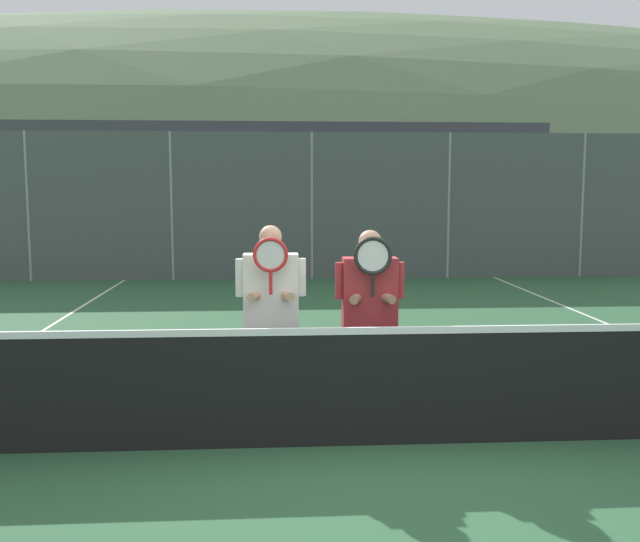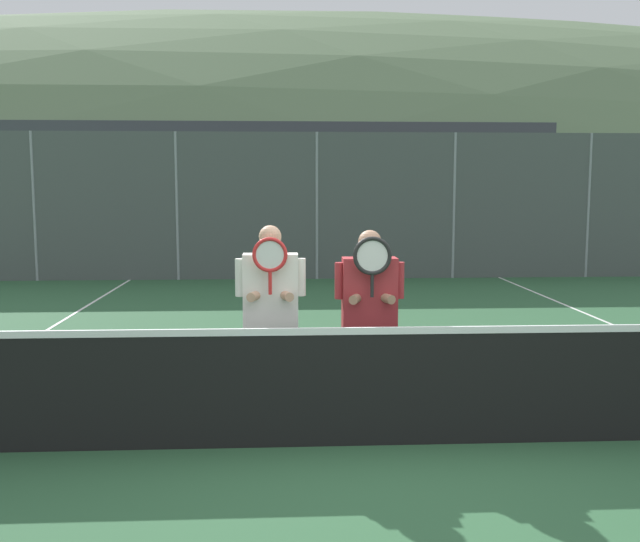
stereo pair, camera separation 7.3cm
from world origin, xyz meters
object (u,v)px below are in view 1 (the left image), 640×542
(player_leftmost, at_px, (271,309))
(car_center, at_px, (492,229))
(car_far_left, at_px, (115,232))
(car_left_of_center, at_px, (310,230))
(player_center_left, at_px, (370,309))

(player_leftmost, distance_m, car_center, 14.38)
(car_far_left, height_order, car_left_of_center, car_left_of_center)
(player_leftmost, height_order, player_center_left, player_leftmost)
(player_leftmost, xyz_separation_m, car_left_of_center, (0.98, 12.77, -0.08))
(car_left_of_center, bearing_deg, car_far_left, 178.08)
(car_center, bearing_deg, player_leftmost, -114.56)
(car_far_left, height_order, car_center, car_center)
(player_leftmost, bearing_deg, car_center, 65.44)
(car_center, bearing_deg, player_center_left, -111.40)
(car_far_left, bearing_deg, player_leftmost, -72.25)
(player_leftmost, relative_size, player_center_left, 1.02)
(player_leftmost, bearing_deg, car_left_of_center, 85.60)
(player_leftmost, relative_size, car_far_left, 0.41)
(car_left_of_center, height_order, car_center, car_left_of_center)
(player_leftmost, bearing_deg, car_far_left, 107.75)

